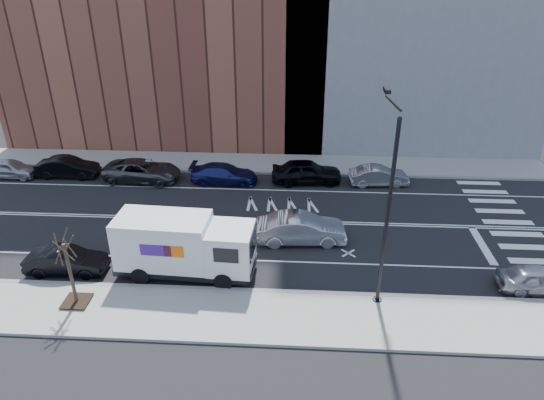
# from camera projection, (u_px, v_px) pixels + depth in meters

# --- Properties ---
(ground) EXTENTS (120.00, 120.00, 0.00)m
(ground) POSITION_uv_depth(u_px,v_px,m) (246.00, 220.00, 29.72)
(ground) COLOR black
(ground) RESTS_ON ground
(sidewalk_near) EXTENTS (44.00, 3.60, 0.15)m
(sidewalk_near) POSITION_uv_depth(u_px,v_px,m) (225.00, 315.00, 21.88)
(sidewalk_near) COLOR gray
(sidewalk_near) RESTS_ON ground
(sidewalk_far) EXTENTS (44.00, 3.60, 0.15)m
(sidewalk_far) POSITION_uv_depth(u_px,v_px,m) (258.00, 163.00, 37.50)
(sidewalk_far) COLOR gray
(sidewalk_far) RESTS_ON ground
(curb_near) EXTENTS (44.00, 0.25, 0.17)m
(curb_near) POSITION_uv_depth(u_px,v_px,m) (230.00, 290.00, 23.47)
(curb_near) COLOR gray
(curb_near) RESTS_ON ground
(curb_far) EXTENTS (44.00, 0.25, 0.17)m
(curb_far) POSITION_uv_depth(u_px,v_px,m) (256.00, 173.00, 35.90)
(curb_far) COLOR gray
(curb_far) RESTS_ON ground
(crosswalk) EXTENTS (3.00, 14.00, 0.01)m
(crosswalk) POSITION_uv_depth(u_px,v_px,m) (512.00, 228.00, 28.89)
(crosswalk) COLOR white
(crosswalk) RESTS_ON ground
(road_markings) EXTENTS (40.00, 8.60, 0.01)m
(road_markings) POSITION_uv_depth(u_px,v_px,m) (246.00, 220.00, 29.72)
(road_markings) COLOR white
(road_markings) RESTS_ON ground
(bldg_brick) EXTENTS (26.00, 10.00, 22.00)m
(bldg_brick) POSITION_uv_depth(u_px,v_px,m) (164.00, 3.00, 38.94)
(bldg_brick) COLOR brown
(bldg_brick) RESTS_ON ground
(streetlight) EXTENTS (0.44, 4.02, 9.34)m
(streetlight) POSITION_uv_depth(u_px,v_px,m) (387.00, 202.00, 20.90)
(streetlight) COLOR black
(streetlight) RESTS_ON ground
(street_tree) EXTENTS (1.20, 1.20, 3.75)m
(street_tree) POSITION_uv_depth(u_px,v_px,m) (72.00, 279.00, 21.97)
(street_tree) COLOR black
(street_tree) RESTS_ON ground
(fedex_van) EXTENTS (7.06, 2.77, 3.17)m
(fedex_van) POSITION_uv_depth(u_px,v_px,m) (184.00, 245.00, 24.12)
(fedex_van) COLOR black
(fedex_van) RESTS_ON ground
(far_parked_a) EXTENTS (4.05, 1.78, 1.36)m
(far_parked_a) POSITION_uv_depth(u_px,v_px,m) (10.00, 168.00, 35.12)
(far_parked_a) COLOR #ABABB0
(far_parked_a) RESTS_ON ground
(far_parked_b) EXTENTS (4.42, 1.54, 1.46)m
(far_parked_b) POSITION_uv_depth(u_px,v_px,m) (68.00, 167.00, 35.16)
(far_parked_b) COLOR black
(far_parked_b) RESTS_ON ground
(far_parked_c) EXTENTS (5.56, 2.79, 1.51)m
(far_parked_c) POSITION_uv_depth(u_px,v_px,m) (142.00, 171.00, 34.55)
(far_parked_c) COLOR #45484C
(far_parked_c) RESTS_ON ground
(far_parked_d) EXTENTS (4.78, 2.09, 1.37)m
(far_parked_d) POSITION_uv_depth(u_px,v_px,m) (224.00, 174.00, 34.25)
(far_parked_d) COLOR navy
(far_parked_d) RESTS_ON ground
(far_parked_e) EXTENTS (5.05, 2.36, 1.67)m
(far_parked_e) POSITION_uv_depth(u_px,v_px,m) (307.00, 172.00, 34.21)
(far_parked_e) COLOR black
(far_parked_e) RESTS_ON ground
(far_parked_f) EXTENTS (4.19, 1.76, 1.35)m
(far_parked_f) POSITION_uv_depth(u_px,v_px,m) (379.00, 176.00, 33.97)
(far_parked_f) COLOR #9B9BA0
(far_parked_f) RESTS_ON ground
(driving_sedan) EXTENTS (5.11, 2.11, 1.65)m
(driving_sedan) POSITION_uv_depth(u_px,v_px,m) (301.00, 229.00, 27.21)
(driving_sedan) COLOR silver
(driving_sedan) RESTS_ON ground
(near_parked_rear_a) EXTENTS (4.11, 1.54, 1.34)m
(near_parked_rear_a) POSITION_uv_depth(u_px,v_px,m) (66.00, 261.00, 24.65)
(near_parked_rear_a) COLOR black
(near_parked_rear_a) RESTS_ON ground
(near_parked_front) EXTENTS (3.89, 1.58, 1.32)m
(near_parked_front) POSITION_uv_depth(u_px,v_px,m) (539.00, 279.00, 23.29)
(near_parked_front) COLOR #AEAEB2
(near_parked_front) RESTS_ON ground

